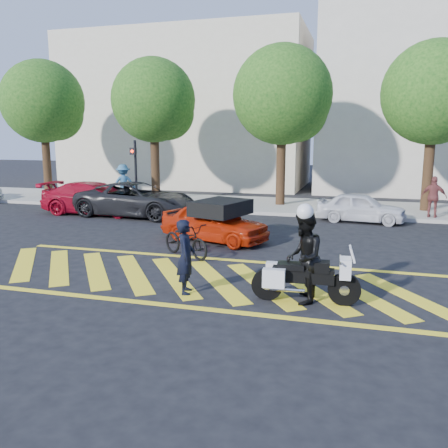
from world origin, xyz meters
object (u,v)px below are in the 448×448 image
(officer_moto, at_px, (304,258))
(red_convertible, at_px, (214,222))
(officer_bike, at_px, (186,257))
(parked_left, at_px, (95,198))
(bicycle, at_px, (186,240))
(parked_mid_left, at_px, (137,199))
(police_motorcycle, at_px, (304,277))
(parked_mid_right, at_px, (361,207))

(officer_moto, xyz_separation_m, red_convertible, (-3.51, 5.01, -0.34))
(officer_bike, bearing_deg, parked_left, 24.34)
(bicycle, height_order, parked_left, parked_left)
(officer_bike, distance_m, red_convertible, 5.24)
(officer_moto, bearing_deg, parked_left, -134.11)
(officer_bike, bearing_deg, parked_mid_left, 16.05)
(bicycle, bearing_deg, parked_left, 78.53)
(parked_left, bearing_deg, police_motorcycle, -131.80)
(police_motorcycle, bearing_deg, officer_moto, 168.36)
(parked_mid_left, bearing_deg, officer_bike, -144.22)
(police_motorcycle, bearing_deg, parked_mid_right, 80.40)
(parked_mid_right, bearing_deg, officer_bike, 166.54)
(officer_moto, distance_m, parked_left, 13.40)
(bicycle, height_order, police_motorcycle, police_motorcycle)
(bicycle, relative_size, parked_mid_right, 0.54)
(red_convertible, bearing_deg, parked_mid_right, -25.20)
(officer_bike, xyz_separation_m, parked_mid_left, (-5.62, 8.86, -0.10))
(parked_mid_left, distance_m, parked_mid_right, 9.34)
(red_convertible, xyz_separation_m, parked_mid_right, (4.60, 4.94, -0.04))
(officer_moto, height_order, parked_mid_left, officer_moto)
(officer_bike, bearing_deg, red_convertible, -5.78)
(parked_mid_right, bearing_deg, bicycle, 152.52)
(officer_moto, bearing_deg, police_motorcycle, 78.36)
(parked_mid_left, bearing_deg, parked_left, 93.40)
(bicycle, bearing_deg, officer_moto, -96.94)
(police_motorcycle, height_order, officer_moto, officer_moto)
(police_motorcycle, bearing_deg, bicycle, 138.94)
(parked_left, height_order, parked_mid_right, parked_left)
(parked_left, distance_m, parked_mid_left, 1.99)
(officer_bike, relative_size, officer_moto, 0.86)
(bicycle, relative_size, red_convertible, 0.51)
(police_motorcycle, relative_size, red_convertible, 0.61)
(police_motorcycle, xyz_separation_m, parked_mid_right, (1.07, 9.96, 0.05))
(police_motorcycle, bearing_deg, red_convertible, 121.63)
(officer_moto, height_order, parked_left, officer_moto)
(red_convertible, xyz_separation_m, parked_mid_left, (-4.66, 3.72, 0.10))
(police_motorcycle, bearing_deg, parked_mid_left, 129.69)
(red_convertible, bearing_deg, parked_left, 78.53)
(bicycle, relative_size, officer_moto, 0.97)
(police_motorcycle, distance_m, parked_mid_left, 11.97)
(red_convertible, height_order, parked_left, parked_left)
(officer_bike, xyz_separation_m, red_convertible, (-0.96, 5.14, -0.20))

